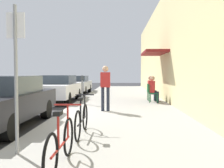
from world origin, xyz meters
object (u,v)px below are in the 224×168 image
object	(u,v)px
bicycle_0	(61,144)
bicycle_1	(82,120)
parked_car_2	(77,84)
pedestrian_standing	(105,85)
parking_meter	(82,87)
parked_car_1	(59,88)
street_sign	(16,68)
seated_patron_1	(151,87)
cafe_chair_1	(150,91)
seated_patron_0	(154,88)
cafe_chair_0	(152,92)
parked_car_0	(4,101)

from	to	relation	value
bicycle_0	bicycle_1	bearing A→B (deg)	89.70
parked_car_2	pedestrian_standing	bearing A→B (deg)	-73.32
parking_meter	bicycle_0	world-z (taller)	parking_meter
parked_car_1	bicycle_1	bearing A→B (deg)	-71.70
street_sign	seated_patron_1	xyz separation A→B (m)	(3.44, 8.35, -0.82)
cafe_chair_1	parking_meter	bearing A→B (deg)	-156.17
street_sign	seated_patron_0	bearing A→B (deg)	65.39
bicycle_0	cafe_chair_0	bearing A→B (deg)	73.19
parking_meter	seated_patron_0	xyz separation A→B (m)	(3.39, 0.62, -0.07)
parked_car_2	seated_patron_0	distance (m)	8.19
bicycle_1	cafe_chair_0	distance (m)	6.69
parked_car_2	pedestrian_standing	size ratio (longest dim) A/B	2.59
parking_meter	pedestrian_standing	size ratio (longest dim) A/B	0.78
bicycle_0	pedestrian_standing	xyz separation A→B (m)	(0.33, 5.41, 0.64)
pedestrian_standing	cafe_chair_1	bearing A→B (deg)	59.05
cafe_chair_1	pedestrian_standing	distance (m)	4.14
parked_car_2	seated_patron_0	size ratio (longest dim) A/B	3.41
cafe_chair_0	seated_patron_1	xyz separation A→B (m)	(0.06, 0.83, 0.19)
parked_car_1	parking_meter	distance (m)	2.36
bicycle_0	cafe_chair_1	distance (m)	9.27
parking_meter	cafe_chair_1	bearing A→B (deg)	23.83
street_sign	bicycle_0	world-z (taller)	street_sign
bicycle_1	pedestrian_standing	distance (m)	3.61
bicycle_1	parked_car_1	bearing A→B (deg)	108.30
bicycle_0	cafe_chair_1	world-z (taller)	bicycle_0
bicycle_1	cafe_chair_0	xyz separation A→B (m)	(2.44, 6.23, 0.14)
parked_car_2	seated_patron_0	xyz separation A→B (m)	(4.94, -6.53, 0.10)
bicycle_0	cafe_chair_1	bearing A→B (deg)	74.69
street_sign	cafe_chair_0	distance (m)	8.30
bicycle_1	seated_patron_1	size ratio (longest dim) A/B	1.33
parked_car_2	parking_meter	xyz separation A→B (m)	(1.55, -7.15, 0.17)
street_sign	bicycle_1	xyz separation A→B (m)	(0.94, 1.29, -1.16)
cafe_chair_0	pedestrian_standing	bearing A→B (deg)	-128.17
parked_car_0	cafe_chair_0	world-z (taller)	parked_car_0
parked_car_0	parked_car_1	world-z (taller)	parked_car_0
street_sign	seated_patron_0	world-z (taller)	street_sign
parked_car_0	bicycle_1	bearing A→B (deg)	-27.83
parked_car_0	parking_meter	xyz separation A→B (m)	(1.55, 4.31, 0.13)
parked_car_2	pedestrian_standing	world-z (taller)	pedestrian_standing
bicycle_1	seated_patron_0	world-z (taller)	seated_patron_0
cafe_chair_0	cafe_chair_1	distance (m)	0.83
parked_car_1	pedestrian_standing	size ratio (longest dim) A/B	2.59
seated_patron_0	seated_patron_1	xyz separation A→B (m)	(-0.00, 0.85, 0.00)
parking_meter	cafe_chair_1	xyz separation A→B (m)	(3.33, 1.47, -0.26)
bicycle_1	cafe_chair_1	world-z (taller)	bicycle_1
cafe_chair_0	cafe_chair_1	world-z (taller)	same
street_sign	seated_patron_1	world-z (taller)	street_sign
parked_car_2	bicycle_0	bearing A→B (deg)	-80.58
cafe_chair_0	parked_car_2	bearing A→B (deg)	126.81
parked_car_1	parking_meter	world-z (taller)	same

